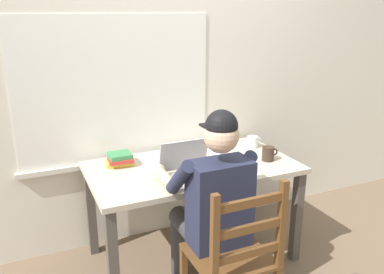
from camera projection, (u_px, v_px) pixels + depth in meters
name	position (u px, v px, depth m)	size (l,w,h in m)	color
ground_plane	(192.00, 255.00, 2.97)	(8.00, 8.00, 0.00)	brown
back_wall	(166.00, 71.00, 2.98)	(6.00, 0.08, 2.60)	silver
desk	(193.00, 177.00, 2.78)	(1.41, 0.77, 0.71)	#BCB29E
seated_person	(211.00, 200.00, 2.33)	(0.50, 0.60, 1.24)	#232842
wooden_chair	(234.00, 259.00, 2.15)	(0.42, 0.42, 0.93)	brown
laptop	(189.00, 170.00, 2.53)	(0.33, 0.30, 0.23)	#ADAFB2
computer_mouse	(232.00, 172.00, 2.58)	(0.06, 0.10, 0.03)	#ADAFB2
coffee_mug_white	(253.00, 142.00, 3.09)	(0.12, 0.08, 0.09)	white
coffee_mug_dark	(268.00, 154.00, 2.82)	(0.12, 0.08, 0.10)	#38281E
book_stack_main	(120.00, 159.00, 2.74)	(0.20, 0.16, 0.09)	gold
book_stack_side	(191.00, 157.00, 2.83)	(0.18, 0.11, 0.05)	#38844C
paper_pile_near_laptop	(213.00, 151.00, 3.00)	(0.25, 0.16, 0.01)	white
paper_pile_back_corner	(220.00, 154.00, 2.95)	(0.23, 0.15, 0.01)	silver
landscape_photo_print	(235.00, 162.00, 2.80)	(0.13, 0.09, 0.00)	#7A4293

